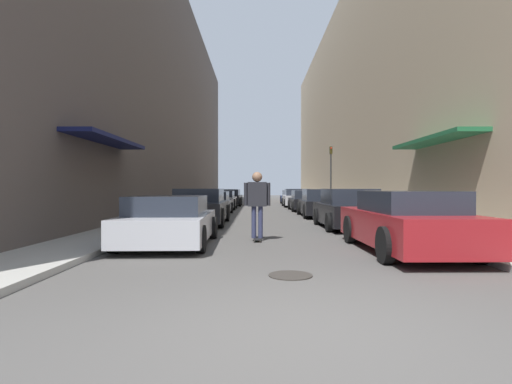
{
  "coord_description": "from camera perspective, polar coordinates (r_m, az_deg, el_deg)",
  "views": [
    {
      "loc": [
        -0.47,
        -3.89,
        1.4
      ],
      "look_at": [
        -0.49,
        10.11,
        1.26
      ],
      "focal_mm": 28.0,
      "sensor_mm": 36.0,
      "label": 1
    }
  ],
  "objects": [
    {
      "name": "parked_car_right_2",
      "position": [
        19.76,
        9.36,
        -1.63
      ],
      "size": [
        2.05,
        4.51,
        1.35
      ],
      "color": "black",
      "rests_on": "ground"
    },
    {
      "name": "skateboarder",
      "position": [
        10.56,
        0.23,
        -0.9
      ],
      "size": [
        0.7,
        0.78,
        1.83
      ],
      "color": "black",
      "rests_on": "ground"
    },
    {
      "name": "ground",
      "position": [
        23.63,
        1.22,
        -2.83
      ],
      "size": [
        108.32,
        108.32,
        0.0
      ],
      "primitive_type": "plane",
      "color": "#4C4947"
    },
    {
      "name": "parked_car_right_0",
      "position": [
        9.31,
        20.62,
        -4.06
      ],
      "size": [
        1.93,
        4.55,
        1.34
      ],
      "color": "maroon",
      "rests_on": "ground"
    },
    {
      "name": "building_row_left",
      "position": [
        30.04,
        -13.85,
        12.74
      ],
      "size": [
        4.9,
        49.24,
        15.49
      ],
      "color": "#564C47",
      "rests_on": "ground"
    },
    {
      "name": "manhole_cover",
      "position": [
        6.51,
        5.01,
        -11.77
      ],
      "size": [
        0.7,
        0.7,
        0.02
      ],
      "color": "#332D28",
      "rests_on": "ground"
    },
    {
      "name": "parked_car_left_1",
      "position": [
        15.45,
        -7.84,
        -2.15
      ],
      "size": [
        2.0,
        4.55,
        1.38
      ],
      "color": "#232326",
      "rests_on": "ground"
    },
    {
      "name": "parked_car_left_2",
      "position": [
        21.03,
        -6.25,
        -1.65
      ],
      "size": [
        2.05,
        4.27,
        1.22
      ],
      "color": "#515459",
      "rests_on": "ground"
    },
    {
      "name": "curb_strip_left",
      "position": [
        28.84,
        -8.21,
        -2.1
      ],
      "size": [
        1.8,
        49.24,
        0.12
      ],
      "color": "#A3A099",
      "rests_on": "ground"
    },
    {
      "name": "traffic_light",
      "position": [
        24.82,
        10.72,
        3.0
      ],
      "size": [
        0.16,
        0.22,
        3.82
      ],
      "color": "#2D2D2D",
      "rests_on": "curb_strip_right"
    },
    {
      "name": "parked_car_left_4",
      "position": [
        31.49,
        -3.83,
        -0.82
      ],
      "size": [
        2.01,
        4.28,
        1.3
      ],
      "color": "black",
      "rests_on": "ground"
    },
    {
      "name": "parked_car_left_0",
      "position": [
        10.02,
        -12.2,
        -4.1
      ],
      "size": [
        2.06,
        4.09,
        1.21
      ],
      "color": "#B7B7BC",
      "rests_on": "ground"
    },
    {
      "name": "parked_car_right_5",
      "position": [
        35.0,
        5.24,
        -0.76
      ],
      "size": [
        1.88,
        4.56,
        1.21
      ],
      "color": "navy",
      "rests_on": "ground"
    },
    {
      "name": "parked_car_left_3",
      "position": [
        26.29,
        -4.89,
        -1.16
      ],
      "size": [
        1.95,
        4.03,
        1.22
      ],
      "color": "#B7B7BC",
      "rests_on": "ground"
    },
    {
      "name": "parked_car_right_1",
      "position": [
        14.24,
        13.01,
        -2.46
      ],
      "size": [
        1.91,
        4.14,
        1.37
      ],
      "color": "black",
      "rests_on": "ground"
    },
    {
      "name": "curb_strip_right",
      "position": [
        28.99,
        10.2,
        -2.09
      ],
      "size": [
        1.8,
        49.24,
        0.12
      ],
      "color": "#A3A099",
      "rests_on": "ground"
    },
    {
      "name": "parked_car_right_4",
      "position": [
        29.97,
        5.91,
        -0.88
      ],
      "size": [
        2.08,
        3.94,
        1.34
      ],
      "color": "#B7B7BC",
      "rests_on": "ground"
    },
    {
      "name": "parked_car_right_3",
      "position": [
        24.86,
        7.16,
        -1.27
      ],
      "size": [
        1.95,
        4.31,
        1.26
      ],
      "color": "black",
      "rests_on": "ground"
    },
    {
      "name": "building_row_right",
      "position": [
        30.22,
        15.77,
        12.19
      ],
      "size": [
        4.9,
        49.24,
        15.0
      ],
      "color": "tan",
      "rests_on": "ground"
    }
  ]
}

